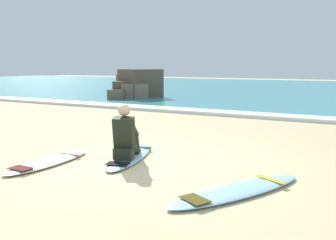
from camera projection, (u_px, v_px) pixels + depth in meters
ground_plane at (133, 164)px, 6.33m from camera, size 80.00×80.00×0.00m
sea at (308, 90)px, 24.08m from camera, size 80.00×28.00×0.10m
breaking_foam at (247, 114)px, 12.17m from camera, size 80.00×0.90×0.11m
surfboard_main at (130, 156)px, 6.72m from camera, size 1.09×2.15×0.08m
surfer_seated at (125, 137)px, 6.43m from camera, size 0.55×0.77×0.95m
surfboard_spare_near at (48, 162)px, 6.32m from camera, size 0.57×1.86×0.08m
surfboard_spare_far at (238, 190)px, 4.88m from camera, size 1.50×2.28×0.08m
rock_outcrop_distant at (135, 87)px, 18.18m from camera, size 2.93×3.10×1.46m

